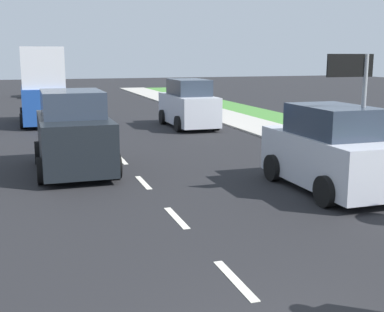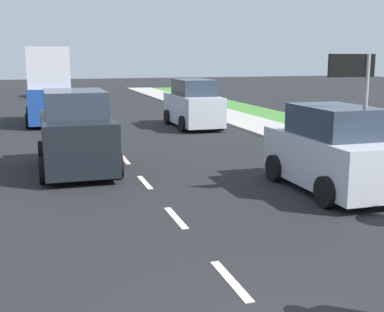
{
  "view_description": "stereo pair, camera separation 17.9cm",
  "coord_description": "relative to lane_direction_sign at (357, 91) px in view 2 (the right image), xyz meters",
  "views": [
    {
      "loc": [
        -2.69,
        -3.58,
        3.16
      ],
      "look_at": [
        0.54,
        6.35,
        1.1
      ],
      "focal_mm": 47.66,
      "sensor_mm": 36.0,
      "label": 1
    },
    {
      "loc": [
        -2.52,
        -3.64,
        3.16
      ],
      "look_at": [
        0.54,
        6.35,
        1.1
      ],
      "focal_mm": 47.66,
      "sensor_mm": 36.0,
      "label": 2
    }
  ],
  "objects": [
    {
      "name": "lane_center_line",
      "position": [
        -4.26,
        19.1,
        -2.4
      ],
      "size": [
        0.14,
        46.4,
        0.01
      ],
      "color": "silver",
      "rests_on": "ground"
    },
    {
      "name": "car_oncoming_lead",
      "position": [
        -5.77,
        4.54,
        -1.37
      ],
      "size": [
        2.09,
        4.09,
        2.23
      ],
      "color": "black",
      "rests_on": "ground"
    },
    {
      "name": "car_oncoming_third",
      "position": [
        -5.73,
        31.65,
        -1.46
      ],
      "size": [
        1.93,
        4.03,
        2.04
      ],
      "color": "gray",
      "rests_on": "ground"
    },
    {
      "name": "delivery_truck",
      "position": [
        -6.2,
        14.91,
        -0.8
      ],
      "size": [
        2.16,
        4.6,
        3.54
      ],
      "color": "#1E4799",
      "rests_on": "ground"
    },
    {
      "name": "car_parked_far",
      "position": [
        -0.08,
        11.99,
        -1.41
      ],
      "size": [
        1.91,
        4.2,
        2.14
      ],
      "color": "silver",
      "rests_on": "ground"
    },
    {
      "name": "sidewalk_right",
      "position": [
        2.94,
        3.9,
        -2.41
      ],
      "size": [
        2.4,
        72.0,
        0.14
      ],
      "primitive_type": "cube",
      "color": "#B2ADA3",
      "rests_on": "ground"
    },
    {
      "name": "lane_direction_sign",
      "position": [
        0.0,
        0.0,
        0.0
      ],
      "size": [
        1.16,
        0.11,
        3.2
      ],
      "color": "gray",
      "rests_on": "ground"
    },
    {
      "name": "car_parked_curbside",
      "position": [
        -0.21,
        0.55,
        -1.47
      ],
      "size": [
        1.88,
        3.92,
        2.03
      ],
      "color": "silver",
      "rests_on": "ground"
    },
    {
      "name": "ground_plane",
      "position": [
        -4.26,
        14.9,
        -2.41
      ],
      "size": [
        96.0,
        96.0,
        0.0
      ],
      "primitive_type": "plane",
      "color": "black"
    }
  ]
}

